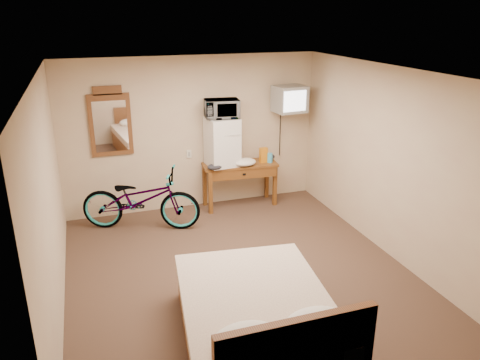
{
  "coord_description": "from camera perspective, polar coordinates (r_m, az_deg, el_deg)",
  "views": [
    {
      "loc": [
        -1.65,
        -4.98,
        3.14
      ],
      "look_at": [
        0.19,
        0.46,
        1.06
      ],
      "focal_mm": 35.0,
      "sensor_mm": 36.0,
      "label": 1
    }
  ],
  "objects": [
    {
      "name": "cloth_dark_b",
      "position": [
        8.0,
        3.58,
        2.85
      ],
      "size": [
        0.2,
        0.16,
        0.09
      ],
      "primitive_type": "ellipsoid",
      "color": "black",
      "rests_on": "desk"
    },
    {
      "name": "snack_bag",
      "position": [
        7.81,
        2.88,
        3.05
      ],
      "size": [
        0.13,
        0.09,
        0.25
      ],
      "primitive_type": "cube",
      "rotation": [
        0.0,
        0.0,
        0.11
      ],
      "color": "orange",
      "rests_on": "desk"
    },
    {
      "name": "microwave",
      "position": [
        7.47,
        -2.24,
        8.67
      ],
      "size": [
        0.58,
        0.43,
        0.3
      ],
      "primitive_type": "imported",
      "rotation": [
        0.0,
        0.0,
        -0.13
      ],
      "color": "white",
      "rests_on": "mini_fridge"
    },
    {
      "name": "cloth_dark_a",
      "position": [
        7.47,
        -3.1,
        1.62
      ],
      "size": [
        0.25,
        0.18,
        0.09
      ],
      "primitive_type": "ellipsoid",
      "color": "black",
      "rests_on": "desk"
    },
    {
      "name": "wall_mirror",
      "position": [
        7.44,
        -15.53,
        6.77
      ],
      "size": [
        0.63,
        0.04,
        1.07
      ],
      "color": "brown",
      "rests_on": "room"
    },
    {
      "name": "room",
      "position": [
        5.58,
        -0.33,
        0.11
      ],
      "size": [
        4.6,
        4.64,
        2.5
      ],
      "color": "#473423",
      "rests_on": "ground"
    },
    {
      "name": "mini_fridge",
      "position": [
        7.6,
        -2.19,
        4.67
      ],
      "size": [
        0.53,
        0.51,
        0.79
      ],
      "color": "white",
      "rests_on": "desk"
    },
    {
      "name": "bed",
      "position": [
        4.8,
        2.14,
        -16.46
      ],
      "size": [
        1.64,
        2.04,
        0.9
      ],
      "color": "brown",
      "rests_on": "floor"
    },
    {
      "name": "desk",
      "position": [
        7.79,
        0.05,
        1.05
      ],
      "size": [
        1.27,
        0.58,
        0.75
      ],
      "color": "brown",
      "rests_on": "floor"
    },
    {
      "name": "bicycle",
      "position": [
        7.19,
        -12.01,
        -2.32
      ],
      "size": [
        1.9,
        1.22,
        0.94
      ],
      "primitive_type": "imported",
      "rotation": [
        0.0,
        0.0,
        1.21
      ],
      "color": "black",
      "rests_on": "floor"
    },
    {
      "name": "cloth_cream",
      "position": [
        7.65,
        0.55,
        2.19
      ],
      "size": [
        0.38,
        0.3,
        0.12
      ],
      "primitive_type": "ellipsoid",
      "color": "silver",
      "rests_on": "desk"
    },
    {
      "name": "crt_television",
      "position": [
        7.83,
        6.05,
        9.79
      ],
      "size": [
        0.54,
        0.61,
        0.43
      ],
      "color": "black",
      "rests_on": "room"
    },
    {
      "name": "blue_cup",
      "position": [
        7.83,
        3.66,
        2.72
      ],
      "size": [
        0.09,
        0.09,
        0.16
      ],
      "primitive_type": "cylinder",
      "color": "#3FA4D6",
      "rests_on": "desk"
    }
  ]
}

